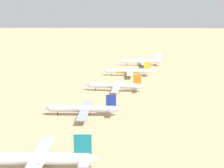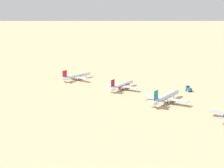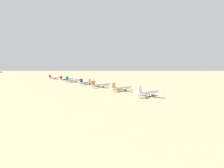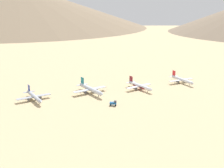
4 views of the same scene
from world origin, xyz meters
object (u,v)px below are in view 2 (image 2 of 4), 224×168
Objects in this scene: parked_jet_6 at (76,76)px; service_truck at (189,89)px; parked_jet_4 at (166,97)px; parked_jet_5 at (122,85)px.

service_truck is (25.01, -89.94, -1.24)m from parked_jet_6.
parked_jet_5 is (10.25, 44.35, -0.56)m from parked_jet_4.
parked_jet_4 is at bearing -97.08° from parked_jet_6.
parked_jet_6 is at bearing 105.54° from service_truck.
parked_jet_5 is 48.93m from service_truck.
service_truck is (26.32, -41.23, -1.18)m from parked_jet_5.
service_truck is (36.57, 3.12, -1.74)m from parked_jet_4.
parked_jet_6 is (11.57, 93.06, -0.51)m from parked_jet_4.
service_truck is at bearing 4.87° from parked_jet_4.
parked_jet_4 is at bearing -175.13° from service_truck.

